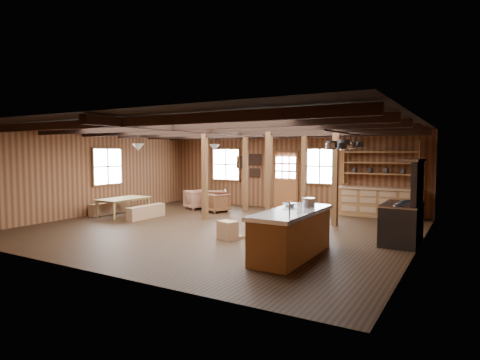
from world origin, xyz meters
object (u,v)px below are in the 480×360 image
object	(u,v)px
dining_table	(125,207)
armchair_c	(197,199)
kitchen_island	(292,233)
armchair_a	(215,200)
commercial_range	(404,216)
armchair_b	(216,203)

from	to	relation	value
dining_table	armchair_c	distance (m)	2.75
kitchen_island	armchair_a	world-z (taller)	kitchen_island
kitchen_island	commercial_range	world-z (taller)	commercial_range
kitchen_island	armchair_b	world-z (taller)	kitchen_island
armchair_b	armchair_c	world-z (taller)	armchair_c
kitchen_island	commercial_range	size ratio (longest dim) A/B	1.29
dining_table	armchair_c	xyz separation A→B (m)	(1.09, 2.53, 0.05)
kitchen_island	armchair_b	distance (m)	6.28
dining_table	armchair_b	distance (m)	3.09
commercial_range	armchair_c	world-z (taller)	commercial_range
commercial_range	dining_table	world-z (taller)	commercial_range
commercial_range	dining_table	size ratio (longest dim) A/B	1.16
commercial_range	kitchen_island	bearing A→B (deg)	-126.84
commercial_range	armchair_b	bearing A→B (deg)	163.64
armchair_a	commercial_range	bearing A→B (deg)	128.16
commercial_range	armchair_a	size ratio (longest dim) A/B	2.42
armchair_a	armchair_b	bearing A→B (deg)	95.11
armchair_b	armchair_c	xyz separation A→B (m)	(-1.06, 0.30, 0.02)
armchair_a	kitchen_island	bearing A→B (deg)	103.89
kitchen_island	dining_table	size ratio (longest dim) A/B	1.49
dining_table	armchair_c	world-z (taller)	armchair_c
armchair_a	armchair_c	distance (m)	0.73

